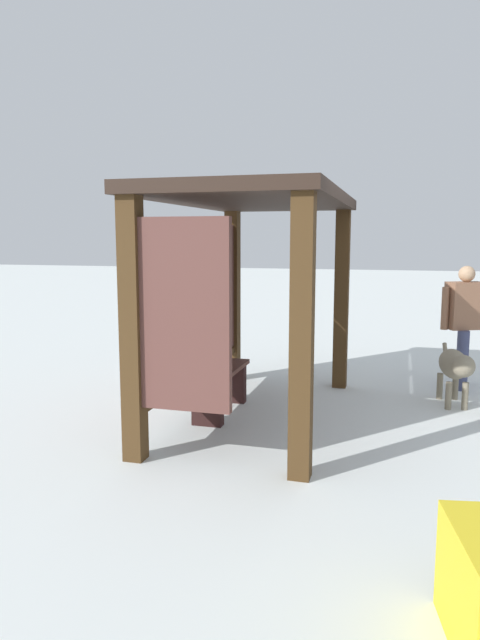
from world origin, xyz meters
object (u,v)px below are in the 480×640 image
object	(u,v)px
bus_shelter	(236,256)
bench_left_inside	(219,380)
dog	(455,366)
person_walking	(465,317)

from	to	relation	value
bus_shelter	bench_left_inside	world-z (taller)	bus_shelter
bench_left_inside	dog	size ratio (longest dim) A/B	1.07
bus_shelter	person_walking	world-z (taller)	bus_shelter
person_walking	bench_left_inside	bearing A→B (deg)	125.80
dog	bus_shelter	bearing A→B (deg)	115.36
bench_left_inside	person_walking	size ratio (longest dim) A/B	0.69
bench_left_inside	dog	bearing A→B (deg)	-68.83
bus_shelter	bench_left_inside	distance (m)	1.38
bus_shelter	person_walking	bearing A→B (deg)	-50.20
bench_left_inside	dog	distance (m)	2.67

